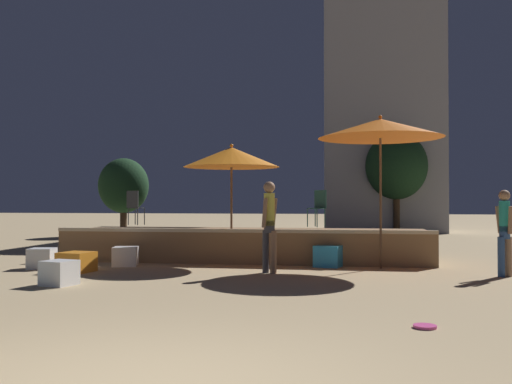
{
  "coord_description": "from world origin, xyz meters",
  "views": [
    {
      "loc": [
        1.49,
        -3.99,
        1.43
      ],
      "look_at": [
        0.0,
        5.53,
        1.58
      ],
      "focal_mm": 40.0,
      "sensor_mm": 36.0,
      "label": 1
    }
  ],
  "objects": [
    {
      "name": "bistro_chair_0",
      "position": [
        0.84,
        10.1,
        1.35
      ],
      "size": [
        0.48,
        0.48,
        0.9
      ],
      "rotation": [
        0.0,
        0.0,
        5.65
      ],
      "color": "#1E4C47",
      "rests_on": "wooden_deck"
    },
    {
      "name": "patio_umbrella_1",
      "position": [
        -1.09,
        8.86,
        2.44
      ],
      "size": [
        2.21,
        2.21,
        2.75
      ],
      "color": "brown",
      "rests_on": "ground"
    },
    {
      "name": "cube_seat_1",
      "position": [
        -4.87,
        7.25,
        0.21
      ],
      "size": [
        0.58,
        0.58,
        0.43
      ],
      "rotation": [
        0.0,
        0.0,
        0.17
      ],
      "color": "white",
      "rests_on": "ground"
    },
    {
      "name": "cube_seat_4",
      "position": [
        -3.31,
        5.07,
        0.21
      ],
      "size": [
        0.6,
        0.6,
        0.42
      ],
      "rotation": [
        0.0,
        0.0,
        -0.26
      ],
      "color": "white",
      "rests_on": "ground"
    },
    {
      "name": "cube_seat_5",
      "position": [
        -3.29,
        7.96,
        0.21
      ],
      "size": [
        0.62,
        0.62,
        0.42
      ],
      "rotation": [
        0.0,
        0.0,
        0.22
      ],
      "color": "white",
      "rests_on": "ground"
    },
    {
      "name": "background_tree_0",
      "position": [
        -7.6,
        18.52,
        2.06
      ],
      "size": [
        2.07,
        2.07,
        3.21
      ],
      "color": "#3D2B1C",
      "rests_on": "ground"
    },
    {
      "name": "cube_seat_0",
      "position": [
        -3.87,
        6.81,
        0.2
      ],
      "size": [
        0.7,
        0.7,
        0.4
      ],
      "rotation": [
        0.0,
        0.0,
        -0.19
      ],
      "color": "orange",
      "rests_on": "ground"
    },
    {
      "name": "bistro_chair_1",
      "position": [
        -4.0,
        10.34,
        1.35
      ],
      "size": [
        0.42,
        0.43,
        0.9
      ],
      "rotation": [
        0.0,
        0.0,
        2.87
      ],
      "color": "#2D3338",
      "rests_on": "wooden_deck"
    },
    {
      "name": "cube_seat_3",
      "position": [
        1.13,
        8.53,
        0.23
      ],
      "size": [
        0.67,
        0.67,
        0.46
      ],
      "rotation": [
        0.0,
        0.0,
        -0.26
      ],
      "color": "#2D9EDB",
      "rests_on": "ground"
    },
    {
      "name": "background_tree_1",
      "position": [
        3.72,
        21.56,
        2.96
      ],
      "size": [
        2.67,
        2.67,
        4.44
      ],
      "color": "#3D2B1C",
      "rests_on": "ground"
    },
    {
      "name": "distant_building",
      "position": [
        3.27,
        24.22,
        6.5
      ],
      "size": [
        5.4,
        4.86,
        13.01
      ],
      "color": "gray",
      "rests_on": "ground"
    },
    {
      "name": "person_2",
      "position": [
        4.47,
        7.39,
        0.87
      ],
      "size": [
        0.27,
        0.44,
        1.64
      ],
      "rotation": [
        0.0,
        0.0,
        3.58
      ],
      "color": "#997051",
      "rests_on": "ground"
    },
    {
      "name": "frisbee_disc",
      "position": [
        2.37,
        2.66,
        0.02
      ],
      "size": [
        0.26,
        0.26,
        0.03
      ],
      "color": "#E54C99",
      "rests_on": "ground"
    },
    {
      "name": "person_1",
      "position": [
        0.0,
        7.23,
        1.01
      ],
      "size": [
        0.29,
        0.51,
        1.82
      ],
      "rotation": [
        0.0,
        0.0,
        2.72
      ],
      "color": "#997051",
      "rests_on": "ground"
    },
    {
      "name": "patio_umbrella_0",
      "position": [
        2.24,
        8.37,
        2.97
      ],
      "size": [
        2.65,
        2.65,
        3.26
      ],
      "color": "brown",
      "rests_on": "ground"
    },
    {
      "name": "wooden_deck",
      "position": [
        -0.88,
        9.84,
        0.36
      ],
      "size": [
        8.68,
        2.48,
        0.8
      ],
      "color": "olive",
      "rests_on": "ground"
    }
  ]
}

